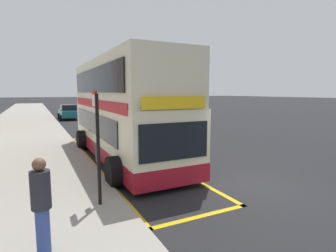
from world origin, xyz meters
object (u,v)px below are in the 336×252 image
(bus_stop_sign, at_px, (97,139))
(pedestrian_further_back, at_px, (41,203))
(double_decker_bus, at_px, (123,113))
(parked_car_teal_distant, at_px, (69,112))

(bus_stop_sign, bearing_deg, pedestrian_further_back, -127.65)
(double_decker_bus, relative_size, pedestrian_further_back, 5.71)
(bus_stop_sign, bearing_deg, parked_car_teal_distant, 85.29)
(double_decker_bus, xyz_separation_m, pedestrian_further_back, (-3.57, -6.74, -0.96))
(bus_stop_sign, relative_size, parked_car_teal_distant, 0.69)
(double_decker_bus, bearing_deg, pedestrian_further_back, -117.91)
(double_decker_bus, height_order, parked_car_teal_distant, double_decker_bus)
(parked_car_teal_distant, distance_m, pedestrian_further_back, 26.54)
(bus_stop_sign, xyz_separation_m, parked_car_teal_distant, (2.02, 24.54, -1.03))
(bus_stop_sign, distance_m, parked_car_teal_distant, 24.65)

